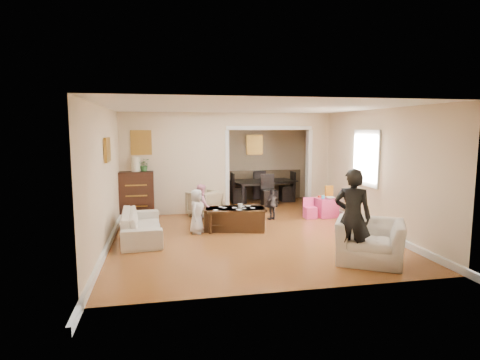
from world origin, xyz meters
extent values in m
plane|color=#AA5B2C|center=(0.00, 0.00, 0.00)|extent=(7.00, 7.00, 0.00)
cube|color=beige|center=(-1.38, 1.80, 1.30)|extent=(2.75, 0.18, 2.60)
cube|color=beige|center=(2.48, 1.80, 1.30)|extent=(0.55, 0.18, 2.60)
cube|color=beige|center=(1.10, 1.80, 2.42)|extent=(2.22, 0.18, 0.35)
cube|color=white|center=(2.73, -0.40, 1.55)|extent=(0.03, 0.95, 1.10)
cube|color=brown|center=(-2.20, 1.70, 1.85)|extent=(0.45, 0.03, 0.55)
cube|color=brown|center=(-2.71, -0.60, 1.80)|extent=(0.03, 0.55, 0.40)
cube|color=brown|center=(1.10, 3.44, 1.70)|extent=(0.45, 0.03, 0.55)
imported|color=silver|center=(-2.14, -0.42, 0.28)|extent=(0.84, 1.94, 0.56)
imported|color=tan|center=(-0.68, 1.35, 0.33)|extent=(0.99, 0.99, 0.65)
imported|color=silver|center=(1.64, -2.59, 0.35)|extent=(1.39, 1.34, 0.69)
cube|color=black|center=(-2.34, 1.61, 0.57)|extent=(0.83, 0.47, 1.14)
cylinder|color=beige|center=(-2.34, 1.61, 1.32)|extent=(0.22, 0.22, 0.36)
imported|color=#34652D|center=(-2.14, 1.61, 1.30)|extent=(0.28, 0.25, 0.32)
cube|color=#3C2513|center=(-0.17, -0.10, 0.24)|extent=(1.39, 0.93, 0.48)
imported|color=silver|center=(-0.07, -0.15, 0.53)|extent=(0.13, 0.13, 0.10)
cube|color=#D63878|center=(2.29, 0.71, 0.23)|extent=(0.53, 0.53, 0.47)
cube|color=yellow|center=(2.41, 0.81, 0.62)|extent=(0.21, 0.09, 0.30)
cylinder|color=#269AC2|center=(2.19, 0.66, 0.51)|extent=(0.08, 0.08, 0.08)
cube|color=red|center=(2.17, 0.83, 0.49)|extent=(0.10, 0.09, 0.05)
imported|color=silver|center=(2.34, 0.59, 0.49)|extent=(0.24, 0.24, 0.05)
imported|color=black|center=(1.25, 2.94, 0.33)|extent=(2.02, 1.39, 0.65)
imported|color=black|center=(1.26, -2.69, 0.79)|extent=(0.69, 0.63, 1.58)
imported|color=silver|center=(-1.02, -0.25, 0.47)|extent=(0.46, 0.54, 0.94)
imported|color=pink|center=(-0.87, 0.20, 0.49)|extent=(0.42, 0.51, 0.98)
imported|color=black|center=(0.88, 0.65, 0.37)|extent=(0.47, 0.35, 0.74)
cube|color=white|center=(0.21, -0.18, 0.48)|extent=(0.10, 0.09, 0.00)
cube|color=white|center=(0.02, -0.20, 0.48)|extent=(0.09, 0.10, 0.00)
cube|color=white|center=(-0.18, -0.07, 0.48)|extent=(0.13, 0.13, 0.00)
cube|color=white|center=(-0.40, -0.03, 0.48)|extent=(0.11, 0.11, 0.00)
cube|color=white|center=(-0.12, -0.31, 0.48)|extent=(0.13, 0.14, 0.00)
cube|color=white|center=(0.17, 0.07, 0.48)|extent=(0.11, 0.09, 0.00)
cube|color=white|center=(-0.47, 0.07, 0.48)|extent=(0.11, 0.11, 0.00)
cube|color=white|center=(-0.61, -0.24, 0.48)|extent=(0.12, 0.11, 0.00)
cube|color=white|center=(0.03, 0.03, 0.48)|extent=(0.10, 0.10, 0.00)
camera|label=1|loc=(-1.71, -8.39, 2.20)|focal=29.55mm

